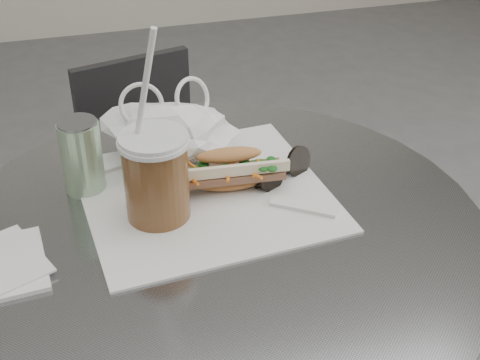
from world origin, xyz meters
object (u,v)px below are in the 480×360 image
object	(u,v)px
iced_coffee	(156,176)
chair_far	(164,221)
drink_can	(82,156)
banh_mi	(230,170)
sunglasses	(284,170)
cafe_table	(220,359)

from	to	relation	value
iced_coffee	chair_far	bearing A→B (deg)	81.85
iced_coffee	drink_can	distance (m)	0.14
drink_can	banh_mi	bearing A→B (deg)	-16.04
iced_coffee	drink_can	xyz separation A→B (m)	(-0.09, 0.10, -0.01)
banh_mi	sunglasses	bearing A→B (deg)	5.24
banh_mi	iced_coffee	xyz separation A→B (m)	(-0.11, -0.04, 0.03)
sunglasses	drink_can	size ratio (longest dim) A/B	0.92
iced_coffee	sunglasses	world-z (taller)	iced_coffee
drink_can	cafe_table	bearing A→B (deg)	-39.58
chair_far	banh_mi	size ratio (longest dim) A/B	3.47
chair_far	iced_coffee	size ratio (longest dim) A/B	2.45
chair_far	iced_coffee	bearing A→B (deg)	67.68
chair_far	sunglasses	distance (m)	0.70
iced_coffee	sunglasses	size ratio (longest dim) A/B	2.69
cafe_table	iced_coffee	distance (m)	0.35
iced_coffee	cafe_table	bearing A→B (deg)	-27.90
iced_coffee	drink_can	world-z (taller)	iced_coffee
iced_coffee	sunglasses	distance (m)	0.21
cafe_table	banh_mi	bearing A→B (deg)	62.96
banh_mi	sunglasses	size ratio (longest dim) A/B	1.90
cafe_table	chair_far	bearing A→B (deg)	89.38
chair_far	drink_can	size ratio (longest dim) A/B	6.04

